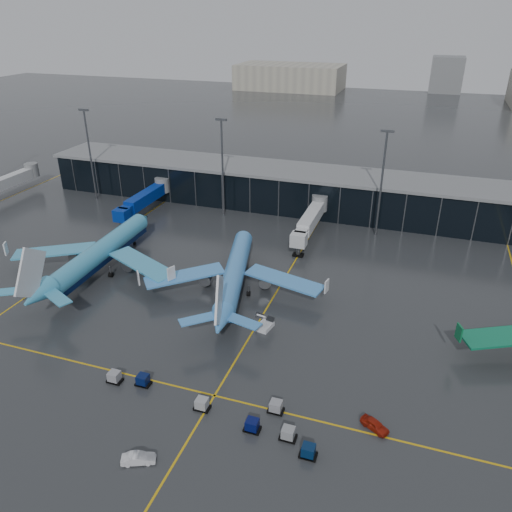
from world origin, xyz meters
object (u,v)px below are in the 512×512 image
(service_van_red, at_px, (375,425))
(service_van_white, at_px, (138,458))
(airliner_arkefly, at_px, (100,241))
(airliner_klm_near, at_px, (235,261))
(mobile_airstair, at_px, (265,325))
(baggage_carts, at_px, (222,410))

(service_van_red, relative_size, service_van_white, 0.97)
(service_van_red, bearing_deg, airliner_arkefly, 95.95)
(airliner_arkefly, distance_m, airliner_klm_near, 29.30)
(airliner_klm_near, xyz_separation_m, mobile_airstair, (9.56, -10.69, -5.60))
(baggage_carts, distance_m, service_van_red, 20.38)
(airliner_klm_near, height_order, service_van_white, airliner_klm_near)
(mobile_airstair, distance_m, service_van_red, 27.02)
(service_van_white, bearing_deg, mobile_airstair, -34.34)
(mobile_airstair, height_order, service_van_red, mobile_airstair)
(baggage_carts, height_order, mobile_airstair, mobile_airstair)
(baggage_carts, relative_size, service_van_red, 8.16)
(airliner_arkefly, height_order, service_van_white, airliner_arkefly)
(airliner_arkefly, distance_m, mobile_airstair, 40.41)
(airliner_arkefly, xyz_separation_m, baggage_carts, (39.67, -30.68, -6.11))
(airliner_arkefly, relative_size, service_van_red, 11.20)
(airliner_arkefly, xyz_separation_m, airliner_klm_near, (29.27, 1.31, -0.50))
(baggage_carts, bearing_deg, service_van_red, 11.49)
(mobile_airstair, xyz_separation_m, service_van_red, (20.81, -17.24, -0.09))
(baggage_carts, xyz_separation_m, mobile_airstair, (-0.83, 21.30, 0.01))
(mobile_airstair, xyz_separation_m, service_van_white, (-5.73, -32.07, -0.09))
(mobile_airstair, bearing_deg, airliner_klm_near, 142.84)
(airliner_klm_near, xyz_separation_m, service_van_white, (3.83, -42.76, -5.69))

